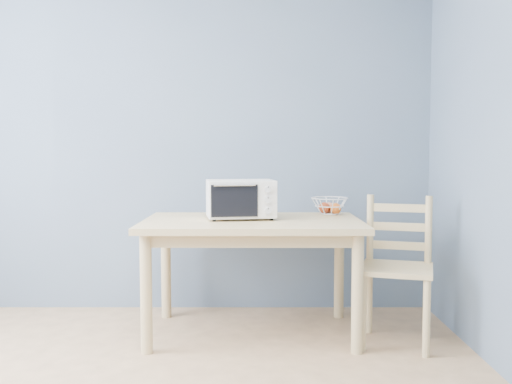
{
  "coord_description": "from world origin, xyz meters",
  "views": [
    {
      "loc": [
        0.7,
        -2.04,
        1.19
      ],
      "look_at": [
        0.7,
        1.61,
        0.93
      ],
      "focal_mm": 40.0,
      "sensor_mm": 36.0,
      "label": 1
    }
  ],
  "objects_px": {
    "dining_table": "(252,235)",
    "dining_chair": "(397,271)",
    "toaster_oven": "(238,199)",
    "fruit_basket": "(330,206)"
  },
  "relations": [
    {
      "from": "dining_table",
      "to": "fruit_basket",
      "type": "height_order",
      "value": "fruit_basket"
    },
    {
      "from": "dining_table",
      "to": "toaster_oven",
      "type": "xyz_separation_m",
      "value": [
        -0.09,
        0.03,
        0.24
      ]
    },
    {
      "from": "dining_table",
      "to": "fruit_basket",
      "type": "bearing_deg",
      "value": 29.68
    },
    {
      "from": "toaster_oven",
      "to": "fruit_basket",
      "type": "distance_m",
      "value": 0.69
    },
    {
      "from": "dining_table",
      "to": "dining_chair",
      "type": "relative_size",
      "value": 1.54
    },
    {
      "from": "fruit_basket",
      "to": "dining_chair",
      "type": "relative_size",
      "value": 0.3
    },
    {
      "from": "dining_table",
      "to": "toaster_oven",
      "type": "distance_m",
      "value": 0.25
    },
    {
      "from": "dining_table",
      "to": "toaster_oven",
      "type": "bearing_deg",
      "value": 159.38
    },
    {
      "from": "toaster_oven",
      "to": "fruit_basket",
      "type": "bearing_deg",
      "value": 14.73
    },
    {
      "from": "dining_table",
      "to": "dining_chair",
      "type": "xyz_separation_m",
      "value": [
        0.9,
        -0.17,
        -0.2
      ]
    }
  ]
}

